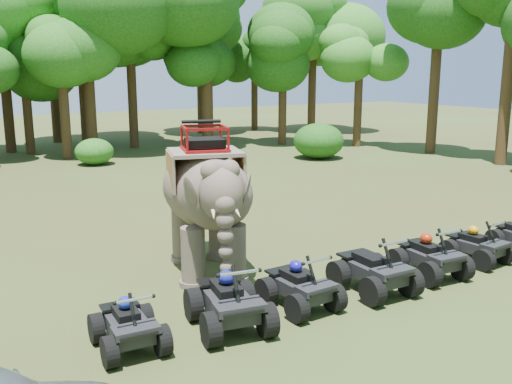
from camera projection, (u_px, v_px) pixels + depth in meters
ground at (282, 281)px, 13.26m from camera, size 110.00×110.00×0.00m
elephant at (206, 199)px, 13.57m from camera, size 3.02×4.66×3.61m
atv_0 at (128, 318)px, 9.95m from camera, size 1.20×1.60×1.14m
atv_1 at (229, 294)px, 10.72m from camera, size 1.62×2.02×1.35m
atv_2 at (300, 280)px, 11.67m from camera, size 1.27×1.69×1.21m
atv_3 at (374, 263)px, 12.48m from camera, size 1.34×1.82×1.33m
atv_4 at (430, 251)px, 13.46m from camera, size 1.34×1.77×1.26m
atv_5 at (477, 240)px, 14.46m from camera, size 1.26×1.64×1.14m
tree_0 at (63, 91)px, 30.49m from camera, size 5.14×5.14×7.35m
tree_1 at (131, 78)px, 34.87m from camera, size 6.02×6.02×8.60m
tree_2 at (209, 87)px, 35.06m from camera, size 5.21×5.21×7.45m
tree_3 at (283, 86)px, 36.50m from camera, size 5.30×5.30×7.56m
tree_4 at (359, 90)px, 35.65m from camera, size 4.94×4.94×7.06m
tree_5 at (435, 72)px, 32.52m from camera, size 6.55×6.55×9.35m
tree_6 at (509, 67)px, 28.39m from camera, size 6.88×6.88×9.83m
tree_30 at (201, 68)px, 43.06m from camera, size 6.84×6.84×9.78m
tree_32 at (53, 76)px, 37.41m from camera, size 6.11×6.11×8.73m
tree_33 at (87, 58)px, 31.66m from camera, size 7.58×7.58×10.83m
tree_34 at (313, 63)px, 43.51m from camera, size 7.34×7.34×10.49m
tree_35 at (206, 61)px, 34.45m from camera, size 7.44×7.44×10.63m
tree_37 at (4, 71)px, 32.78m from camera, size 6.63×6.63×9.47m
tree_39 at (89, 67)px, 37.76m from camera, size 6.96×6.96×9.95m
tree_42 at (254, 84)px, 45.40m from camera, size 5.08×5.08×7.26m
tree_44 at (26, 91)px, 32.42m from camera, size 5.04×5.04×7.20m
tree_45 at (82, 61)px, 36.78m from camera, size 7.48×7.48×10.68m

